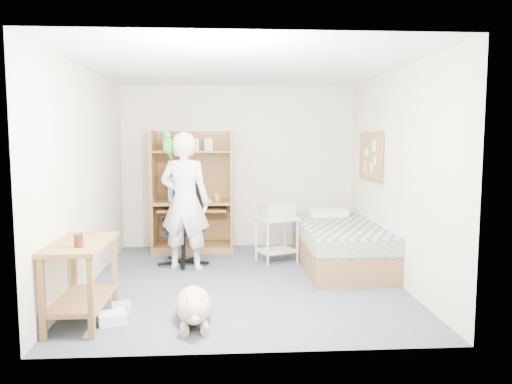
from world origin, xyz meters
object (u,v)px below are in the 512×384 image
(person, at_px, (185,202))
(printer_cart, at_px, (277,232))
(side_desk, at_px, (81,269))
(office_chair, at_px, (185,236))
(computer_hutch, at_px, (193,196))
(bed, at_px, (340,245))
(dog, at_px, (194,306))

(person, xyz_separation_m, printer_cart, (1.22, 0.35, -0.47))
(side_desk, height_order, office_chair, office_chair)
(computer_hutch, xyz_separation_m, person, (-0.03, -1.15, 0.07))
(person, bearing_deg, printer_cart, -149.25)
(bed, distance_m, person, 2.12)
(side_desk, height_order, printer_cart, side_desk)
(computer_hutch, bearing_deg, bed, -29.29)
(bed, distance_m, side_desk, 3.39)
(bed, distance_m, printer_cart, 0.88)
(office_chair, bearing_deg, side_desk, -95.62)
(side_desk, bearing_deg, bed, 32.50)
(person, bearing_deg, computer_hutch, -76.54)
(person, distance_m, printer_cart, 1.35)
(bed, xyz_separation_m, printer_cart, (-0.81, 0.32, 0.12))
(computer_hutch, bearing_deg, dog, -86.54)
(office_chair, xyz_separation_m, dog, (0.25, -2.21, -0.22))
(computer_hutch, relative_size, dog, 1.77)
(side_desk, relative_size, dog, 0.98)
(computer_hutch, height_order, side_desk, computer_hutch)
(side_desk, relative_size, person, 0.56)
(computer_hutch, distance_m, bed, 2.35)
(office_chair, xyz_separation_m, printer_cart, (1.26, 0.04, 0.03))
(office_chair, xyz_separation_m, person, (0.03, -0.31, 0.51))
(dog, relative_size, printer_cart, 1.60)
(printer_cart, bearing_deg, computer_hutch, 123.65)
(side_desk, distance_m, office_chair, 2.24)
(office_chair, bearing_deg, computer_hutch, 100.57)
(office_chair, bearing_deg, person, -68.54)
(dog, bearing_deg, office_chair, 91.27)
(computer_hutch, height_order, dog, computer_hutch)
(bed, distance_m, dog, 2.66)
(printer_cart, bearing_deg, dog, -136.29)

